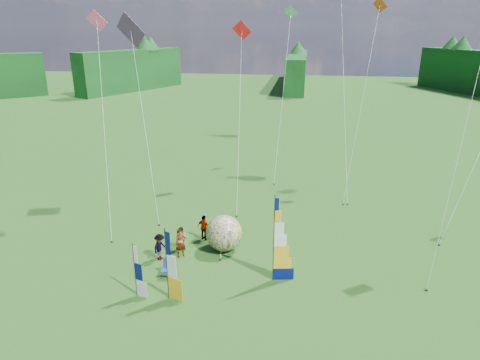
# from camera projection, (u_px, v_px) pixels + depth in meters

# --- Properties ---
(ground) EXTENTS (220.00, 220.00, 0.00)m
(ground) POSITION_uv_depth(u_px,v_px,m) (248.00, 314.00, 20.93)
(ground) COLOR #27470F
(ground) RESTS_ON ground
(treeline_ring) EXTENTS (210.00, 210.00, 8.00)m
(treeline_ring) POSITION_uv_depth(u_px,v_px,m) (248.00, 241.00, 19.58)
(treeline_ring) COLOR #115217
(treeline_ring) RESTS_ON ground
(feather_banner_main) EXTENTS (1.32, 0.34, 4.90)m
(feather_banner_main) POSITION_uv_depth(u_px,v_px,m) (274.00, 240.00, 22.92)
(feather_banner_main) COLOR #060F53
(feather_banner_main) RESTS_ON ground
(side_banner_left) EXTENTS (1.04, 0.42, 3.85)m
(side_banner_left) POSITION_uv_depth(u_px,v_px,m) (167.00, 266.00, 21.51)
(side_banner_left) COLOR gold
(side_banner_left) RESTS_ON ground
(side_banner_far) EXTENTS (0.87, 0.37, 2.94)m
(side_banner_far) POSITION_uv_depth(u_px,v_px,m) (135.00, 271.00, 21.89)
(side_banner_far) COLOR white
(side_banner_far) RESTS_ON ground
(bol_inflatable) EXTENTS (2.86, 2.86, 2.27)m
(bol_inflatable) POSITION_uv_depth(u_px,v_px,m) (224.00, 233.00, 26.62)
(bol_inflatable) COLOR navy
(bol_inflatable) RESTS_ON ground
(spectator_a) EXTENTS (0.78, 0.74, 1.80)m
(spectator_a) POSITION_uv_depth(u_px,v_px,m) (181.00, 243.00, 25.87)
(spectator_a) COLOR #66594C
(spectator_a) RESTS_ON ground
(spectator_b) EXTENTS (0.79, 0.45, 1.56)m
(spectator_b) POSITION_uv_depth(u_px,v_px,m) (182.00, 239.00, 26.67)
(spectator_b) COLOR #66594C
(spectator_b) RESTS_ON ground
(spectator_c) EXTENTS (0.65, 1.14, 1.67)m
(spectator_c) POSITION_uv_depth(u_px,v_px,m) (160.00, 247.00, 25.56)
(spectator_c) COLOR #66594C
(spectator_c) RESTS_ON ground
(spectator_d) EXTENTS (1.09, 0.78, 1.73)m
(spectator_d) POSITION_uv_depth(u_px,v_px,m) (204.00, 228.00, 27.94)
(spectator_d) COLOR #66594C
(spectator_d) RESTS_ON ground
(camp_chair) EXTENTS (0.64, 0.64, 1.07)m
(camp_chair) POSITION_uv_depth(u_px,v_px,m) (167.00, 269.00, 23.84)
(camp_chair) COLOR navy
(camp_chair) RESTS_ON ground
(kite_whale) EXTENTS (4.47, 15.57, 18.21)m
(kite_whale) POSITION_uv_depth(u_px,v_px,m) (345.00, 78.00, 36.43)
(kite_whale) COLOR black
(kite_whale) RESTS_ON ground
(kite_rainbow_delta) EXTENTS (11.25, 13.16, 15.23)m
(kite_rainbow_delta) POSITION_uv_depth(u_px,v_px,m) (143.00, 109.00, 31.01)
(kite_rainbow_delta) COLOR red
(kite_rainbow_delta) RESTS_ON ground
(kite_parafoil) EXTENTS (9.04, 10.56, 16.19)m
(kite_parafoil) POSITION_uv_depth(u_px,v_px,m) (464.00, 130.00, 22.59)
(kite_parafoil) COLOR #B40009
(kite_parafoil) RESTS_ON ground
(small_kite_red) EXTENTS (5.85, 12.27, 14.31)m
(small_kite_red) POSITION_uv_depth(u_px,v_px,m) (239.00, 109.00, 33.48)
(small_kite_red) COLOR red
(small_kite_red) RESTS_ON ground
(small_kite_orange) EXTENTS (5.23, 8.75, 15.86)m
(small_kite_orange) POSITION_uv_depth(u_px,v_px,m) (362.00, 98.00, 33.87)
(small_kite_orange) COLOR #D44A13
(small_kite_orange) RESTS_ON ground
(small_kite_yellow) EXTENTS (8.50, 8.99, 11.17)m
(small_kite_yellow) POSITION_uv_depth(u_px,v_px,m) (478.00, 152.00, 27.74)
(small_kite_yellow) COLOR yellow
(small_kite_yellow) RESTS_ON ground
(small_kite_pink) EXTENTS (5.25, 8.41, 14.82)m
(small_kite_pink) POSITION_uv_depth(u_px,v_px,m) (103.00, 121.00, 28.13)
(small_kite_pink) COLOR #EA5477
(small_kite_pink) RESTS_ON ground
(small_kite_green) EXTENTS (4.45, 12.34, 15.62)m
(small_kite_green) POSITION_uv_depth(u_px,v_px,m) (283.00, 88.00, 40.02)
(small_kite_green) COLOR #39A055
(small_kite_green) RESTS_ON ground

